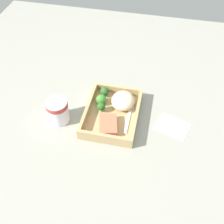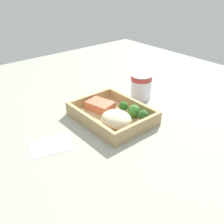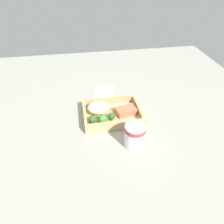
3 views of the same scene
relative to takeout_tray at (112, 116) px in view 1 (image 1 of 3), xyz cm
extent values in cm
cube|color=gray|center=(0.00, 0.00, -1.60)|extent=(160.00, 160.00, 2.00)
cube|color=tan|center=(0.00, 0.00, 0.00)|extent=(25.83, 19.90, 1.20)
cube|color=tan|center=(0.00, -9.35, 2.26)|extent=(25.83, 1.20, 3.32)
cube|color=tan|center=(0.00, 9.35, 2.26)|extent=(25.83, 1.20, 3.32)
cube|color=tan|center=(-12.31, 0.00, 2.26)|extent=(1.20, 17.50, 3.32)
cube|color=tan|center=(12.31, 0.00, 2.26)|extent=(1.20, 17.50, 3.32)
cube|color=#DA6849|center=(-6.43, 0.19, 1.98)|extent=(10.25, 8.13, 2.76)
ellipsoid|color=beige|center=(5.79, -3.13, 3.11)|extent=(10.07, 8.96, 5.03)
cylinder|color=#7CA459|center=(0.90, 4.36, 1.48)|extent=(1.19, 1.19, 1.75)
sphere|color=#285C1C|center=(0.90, 4.36, 3.21)|extent=(3.12, 3.12, 3.12)
cylinder|color=#769E57|center=(4.93, 5.33, 1.12)|extent=(1.56, 1.56, 1.04)
sphere|color=#407D2F|center=(4.93, 5.33, 2.77)|extent=(4.10, 4.10, 4.10)
cylinder|color=#81A060|center=(9.31, 5.05, 1.34)|extent=(1.32, 1.32, 1.49)
sphere|color=#2C5923|center=(9.31, 5.05, 3.05)|extent=(3.48, 3.48, 3.48)
cube|color=silver|center=(-1.88, -6.46, 0.82)|extent=(12.40, 1.14, 0.44)
cube|color=silver|center=(6.02, -6.48, 0.82)|extent=(3.41, 2.21, 0.44)
cylinder|color=white|center=(-5.52, 19.19, 4.17)|extent=(7.80, 7.80, 9.54)
cylinder|color=#B23833|center=(-5.52, 19.19, 7.68)|extent=(8.03, 8.03, 1.72)
cube|color=white|center=(-0.43, -23.13, -0.48)|extent=(12.19, 13.90, 0.24)
camera|label=1|loc=(-63.61, -13.65, 76.80)|focal=42.00mm
camera|label=2|loc=(58.29, -48.93, 44.32)|focal=42.00mm
camera|label=3|loc=(13.19, 78.07, 61.36)|focal=35.00mm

